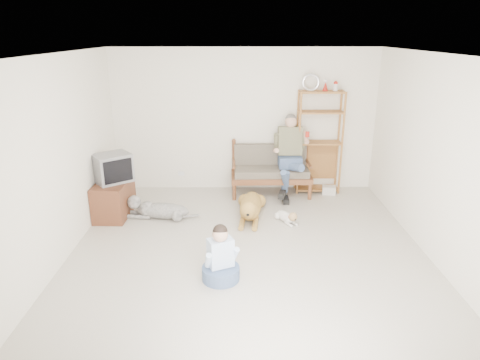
{
  "coord_description": "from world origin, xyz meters",
  "views": [
    {
      "loc": [
        -0.16,
        -5.31,
        2.96
      ],
      "look_at": [
        -0.1,
        1.0,
        0.76
      ],
      "focal_mm": 32.0,
      "sensor_mm": 36.0,
      "label": 1
    }
  ],
  "objects_px": {
    "loveseat": "(271,169)",
    "tv_stand": "(114,199)",
    "etagere": "(319,141)",
    "golden_retriever": "(250,207)"
  },
  "relations": [
    {
      "from": "etagere",
      "to": "golden_retriever",
      "type": "relative_size",
      "value": 1.52
    },
    {
      "from": "loveseat",
      "to": "etagere",
      "type": "xyz_separation_m",
      "value": [
        0.91,
        0.11,
        0.51
      ]
    },
    {
      "from": "loveseat",
      "to": "tv_stand",
      "type": "xyz_separation_m",
      "value": [
        -2.73,
        -1.04,
        -0.19
      ]
    },
    {
      "from": "loveseat",
      "to": "etagere",
      "type": "relative_size",
      "value": 0.67
    },
    {
      "from": "loveseat",
      "to": "golden_retriever",
      "type": "distance_m",
      "value": 1.26
    },
    {
      "from": "loveseat",
      "to": "etagere",
      "type": "distance_m",
      "value": 1.05
    },
    {
      "from": "loveseat",
      "to": "tv_stand",
      "type": "height_order",
      "value": "loveseat"
    },
    {
      "from": "loveseat",
      "to": "tv_stand",
      "type": "distance_m",
      "value": 2.93
    },
    {
      "from": "loveseat",
      "to": "golden_retriever",
      "type": "relative_size",
      "value": 1.02
    },
    {
      "from": "tv_stand",
      "to": "golden_retriever",
      "type": "distance_m",
      "value": 2.31
    }
  ]
}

